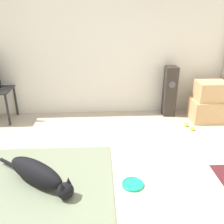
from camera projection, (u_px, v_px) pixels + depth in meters
ground_plane at (63, 188)px, 2.67m from camera, size 12.00×12.00×0.00m
wall_back at (74, 40)px, 4.10m from camera, size 8.00×0.06×2.55m
area_rug at (41, 184)px, 2.72m from camera, size 1.58×1.49×0.01m
dog at (38, 174)px, 2.67m from camera, size 0.96×0.75×0.27m
frisbee at (133, 184)px, 2.71m from camera, size 0.24×0.24×0.03m
cardboard_box_lower at (207, 110)px, 4.20m from camera, size 0.55×0.42×0.36m
cardboard_box_upper at (211, 91)px, 4.07m from camera, size 0.47×0.36×0.31m
floor_speaker at (170, 91)px, 4.32m from camera, size 0.20×0.21×0.87m
tennis_ball_by_boxes at (193, 129)px, 3.89m from camera, size 0.07×0.07×0.07m
tennis_ball_near_speaker at (186, 125)px, 4.02m from camera, size 0.07×0.07×0.07m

